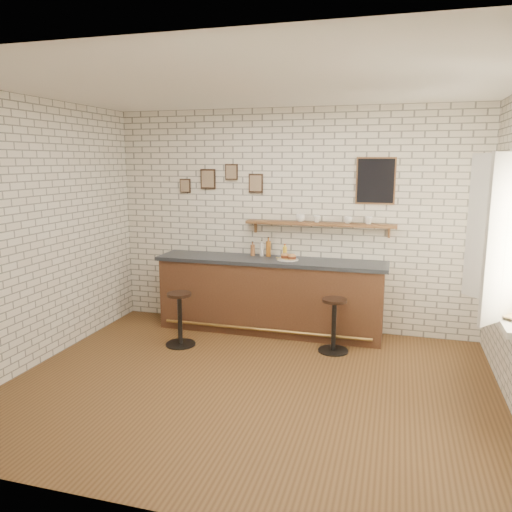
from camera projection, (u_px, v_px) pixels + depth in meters
The scene contains 21 objects.
ground at pixel (250, 385), 5.21m from camera, with size 5.00×5.00×0.00m, color brown.
bar_counter at pixel (270, 295), 6.78m from camera, with size 3.10×0.65×1.01m.
sandwich_plate at pixel (288, 259), 6.61m from camera, with size 0.28×0.28×0.01m, color white.
ciabatta_sandwich at pixel (288, 256), 6.60m from camera, with size 0.23×0.16×0.07m.
potato_chips at pixel (286, 259), 6.61m from camera, with size 0.25×0.19×0.00m.
bitters_bottle_brown at pixel (253, 250), 6.90m from camera, with size 0.06×0.06×0.20m.
bitters_bottle_white at pixel (262, 250), 6.86m from camera, with size 0.06×0.06×0.22m.
bitters_bottle_amber at pixel (268, 248), 6.83m from camera, with size 0.07×0.07×0.27m.
condiment_bottle_yellow at pixel (285, 252), 6.78m from camera, with size 0.06×0.06×0.18m.
bar_stool_left at pixel (180, 317), 6.28m from camera, with size 0.39×0.39×0.68m.
bar_stool_right at pixel (334, 323), 6.06m from camera, with size 0.39×0.39×0.67m.
wall_shelf at pixel (319, 224), 6.62m from camera, with size 2.00×0.18×0.18m.
shelf_cup_a at pixel (300, 218), 6.67m from camera, with size 0.12×0.12×0.10m, color white.
shelf_cup_b at pixel (317, 219), 6.61m from camera, with size 0.09×0.09×0.09m, color white.
shelf_cup_c at pixel (348, 220), 6.50m from camera, with size 0.11×0.11×0.09m, color white.
shelf_cup_d at pixel (369, 220), 6.43m from camera, with size 0.10×0.10×0.10m, color white.
back_wall_decor at pixel (308, 180), 6.63m from camera, with size 2.96×0.02×0.56m.
window_sill at pixel (504, 313), 4.68m from camera, with size 0.20×1.35×0.06m.
casement_window at pixel (506, 234), 4.55m from camera, with size 0.40×1.30×1.56m.
book_lower at pixel (507, 315), 4.47m from camera, with size 0.18×0.25×0.02m, color tan.
book_upper at pixel (508, 315), 4.43m from camera, with size 0.14×0.20×0.02m, color tan.
Camera 1 is at (1.39, -4.66, 2.31)m, focal length 35.00 mm.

